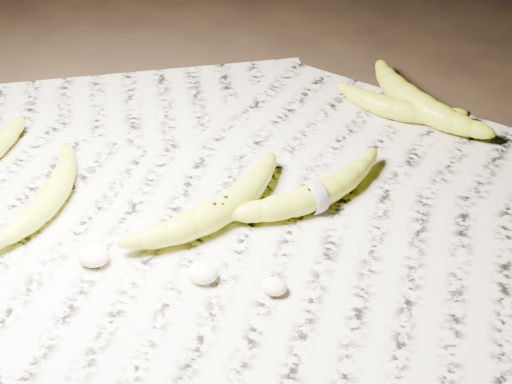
% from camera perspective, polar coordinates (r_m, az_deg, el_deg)
% --- Properties ---
extents(ground, '(3.00, 3.00, 0.00)m').
position_cam_1_polar(ground, '(0.86, -1.76, -3.09)').
color(ground, black).
rests_on(ground, ground).
extents(newspaper_patch, '(0.90, 0.70, 0.01)m').
position_cam_1_polar(newspaper_patch, '(0.88, -1.63, -1.42)').
color(newspaper_patch, '#B1AA97').
rests_on(newspaper_patch, ground).
extents(banana_left_b, '(0.06, 0.17, 0.03)m').
position_cam_1_polar(banana_left_b, '(0.90, -16.13, -0.27)').
color(banana_left_b, '#B5C418').
rests_on(banana_left_b, newspaper_patch).
extents(banana_center, '(0.17, 0.20, 0.04)m').
position_cam_1_polar(banana_center, '(0.85, -2.96, -1.34)').
color(banana_center, '#B5C418').
rests_on(banana_center, newspaper_patch).
extents(banana_taped, '(0.19, 0.18, 0.04)m').
position_cam_1_polar(banana_taped, '(0.87, 4.67, -0.17)').
color(banana_taped, '#B5C418').
rests_on(banana_taped, newspaper_patch).
extents(banana_upper_a, '(0.17, 0.08, 0.03)m').
position_cam_1_polar(banana_upper_a, '(1.04, 11.05, 6.75)').
color(banana_upper_a, '#B5C418').
rests_on(banana_upper_a, newspaper_patch).
extents(banana_upper_b, '(0.18, 0.18, 0.04)m').
position_cam_1_polar(banana_upper_b, '(1.05, 12.61, 7.15)').
color(banana_upper_b, '#B5C418').
rests_on(banana_upper_b, newspaper_patch).
extents(measuring_tape, '(0.03, 0.03, 0.04)m').
position_cam_1_polar(measuring_tape, '(0.87, 4.67, -0.17)').
color(measuring_tape, white).
rests_on(measuring_tape, newspaper_patch).
extents(flesh_chunk_a, '(0.04, 0.03, 0.02)m').
position_cam_1_polar(flesh_chunk_a, '(0.83, -12.93, -4.77)').
color(flesh_chunk_a, '#FBEAC2').
rests_on(flesh_chunk_a, newspaper_patch).
extents(flesh_chunk_b, '(0.03, 0.03, 0.02)m').
position_cam_1_polar(flesh_chunk_b, '(0.79, -4.33, -6.27)').
color(flesh_chunk_b, '#FBEAC2').
rests_on(flesh_chunk_b, newspaper_patch).
extents(flesh_chunk_c, '(0.03, 0.02, 0.02)m').
position_cam_1_polar(flesh_chunk_c, '(0.78, 1.46, -7.35)').
color(flesh_chunk_c, '#FBEAC2').
rests_on(flesh_chunk_c, newspaper_patch).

